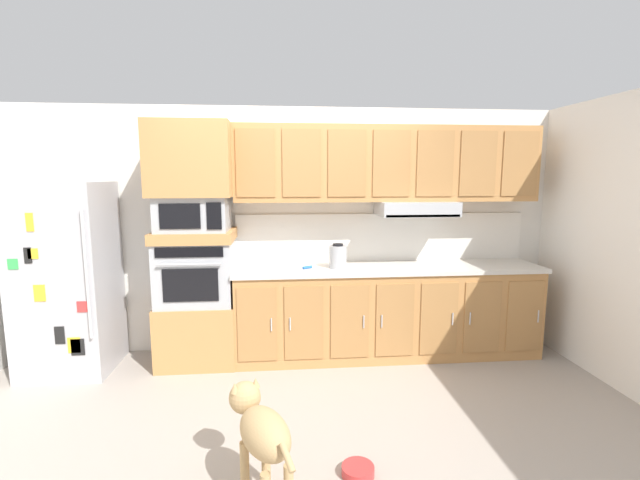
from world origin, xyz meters
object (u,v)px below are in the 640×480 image
microwave (194,214)px  screwdriver (308,267)px  electric_kettle (338,256)px  dog_food_bowl (358,471)px  built_in_oven (197,272)px  refrigerator (68,278)px  dog (260,429)px

microwave → screwdriver: microwave is taller
electric_kettle → dog_food_bowl: size_ratio=1.20×
built_in_oven → screwdriver: size_ratio=4.21×
refrigerator → screwdriver: size_ratio=10.58×
built_in_oven → microwave: microwave is taller
screwdriver → electric_kettle: bearing=3.4°
microwave → electric_kettle: bearing=-2.0°
dog → dog_food_bowl: 0.71m
screwdriver → built_in_oven: bearing=176.5°
built_in_oven → electric_kettle: 1.37m
screwdriver → microwave: bearing=176.5°
refrigerator → electric_kettle: size_ratio=7.33×
refrigerator → microwave: 1.29m
microwave → dog_food_bowl: bearing=-54.9°
refrigerator → built_in_oven: (1.15, 0.07, 0.02)m
built_in_oven → dog: size_ratio=0.94×
screwdriver → dog_food_bowl: (0.19, -1.73, -0.90)m
microwave → screwdriver: 1.19m
dog_food_bowl → built_in_oven: bearing=125.1°
screwdriver → dog_food_bowl: screwdriver is taller
dog → microwave: bearing=-5.4°
refrigerator → dog_food_bowl: 3.09m
dog → dog_food_bowl: (0.58, 0.13, -0.39)m
electric_kettle → dog: (-0.68, -1.88, -0.61)m
refrigerator → screwdriver: refrigerator is taller
microwave → screwdriver: bearing=-3.5°
electric_kettle → dog_food_bowl: (-0.10, -1.75, -1.00)m
refrigerator → electric_kettle: bearing=0.5°
built_in_oven → dog_food_bowl: 2.36m
screwdriver → dog: size_ratio=0.22×
refrigerator → microwave: size_ratio=2.73×
refrigerator → electric_kettle: 2.52m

